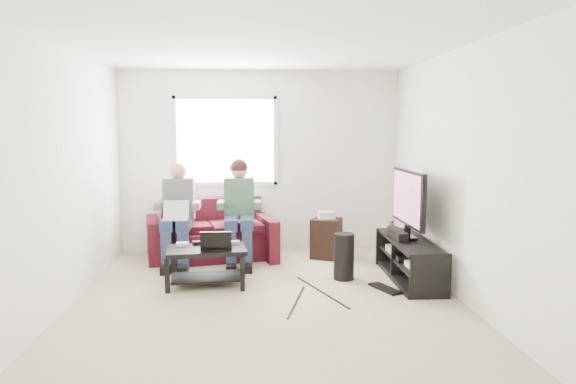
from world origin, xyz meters
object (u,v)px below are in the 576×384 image
(tv_stand, at_px, (409,262))
(subwoofer, at_px, (344,256))
(sofa, at_px, (211,236))
(end_table, at_px, (326,237))
(coffee_table, at_px, (207,258))
(tv, at_px, (408,200))

(tv_stand, distance_m, subwoofer, 0.77)
(sofa, bearing_deg, end_table, -4.41)
(coffee_table, bearing_deg, tv_stand, 0.86)
(tv, relative_size, subwoofer, 2.00)
(end_table, bearing_deg, tv_stand, -53.83)
(coffee_table, xyz_separation_m, end_table, (1.55, 1.15, -0.03))
(tv_stand, height_order, end_table, end_table)
(sofa, bearing_deg, coffee_table, -88.15)
(tv_stand, bearing_deg, coffee_table, -179.14)
(subwoofer, bearing_deg, tv, 1.19)
(sofa, distance_m, subwoofer, 2.00)
(sofa, distance_m, end_table, 1.59)
(tv, bearing_deg, sofa, 154.67)
(tv, height_order, end_table, tv)
(coffee_table, bearing_deg, sofa, 91.85)
(tv, bearing_deg, tv_stand, -88.53)
(coffee_table, distance_m, end_table, 1.93)
(end_table, bearing_deg, tv, -51.31)
(tv, height_order, subwoofer, tv)
(coffee_table, relative_size, end_table, 1.43)
(tv_stand, distance_m, tv, 0.73)
(sofa, relative_size, coffee_table, 2.02)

